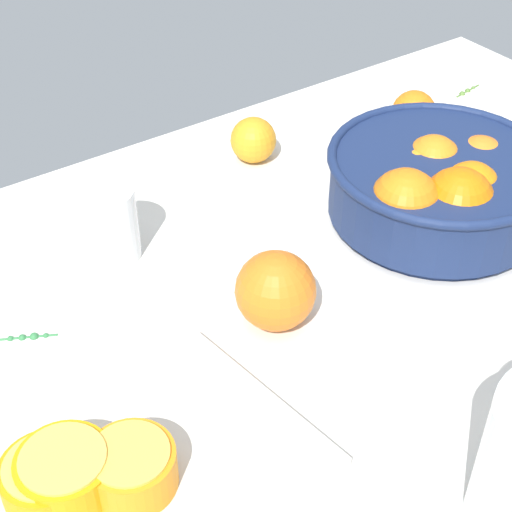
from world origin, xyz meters
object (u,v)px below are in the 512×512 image
(orange_half_2, at_px, (66,473))
(loose_orange_4, at_px, (253,140))
(fruit_bowl, at_px, (439,186))
(second_glass, at_px, (107,227))
(loose_orange_0, at_px, (414,113))
(orange_half_1, at_px, (132,468))
(loose_orange_3, at_px, (276,291))
(orange_half_0, at_px, (48,479))
(cutting_board, at_px, (135,487))

(orange_half_2, bearing_deg, loose_orange_4, 39.66)
(fruit_bowl, bearing_deg, orange_half_2, -168.03)
(orange_half_2, bearing_deg, second_glass, 57.87)
(second_glass, height_order, loose_orange_0, second_glass)
(orange_half_1, distance_m, loose_orange_4, 0.56)
(loose_orange_3, bearing_deg, loose_orange_0, 27.97)
(orange_half_0, bearing_deg, loose_orange_3, 14.77)
(orange_half_0, xyz_separation_m, loose_orange_4, (0.46, 0.36, -0.00))
(fruit_bowl, height_order, loose_orange_0, fruit_bowl)
(orange_half_0, height_order, loose_orange_0, loose_orange_0)
(second_glass, relative_size, orange_half_2, 1.13)
(cutting_board, height_order, loose_orange_4, loose_orange_4)
(fruit_bowl, xyz_separation_m, orange_half_0, (-0.56, -0.11, -0.02))
(loose_orange_0, distance_m, loose_orange_3, 0.46)
(second_glass, height_order, orange_half_1, second_glass)
(fruit_bowl, distance_m, loose_orange_0, 0.23)
(fruit_bowl, bearing_deg, loose_orange_4, 112.52)
(orange_half_1, bearing_deg, loose_orange_4, 44.85)
(fruit_bowl, bearing_deg, orange_half_0, -168.86)
(orange_half_1, bearing_deg, second_glass, 67.09)
(second_glass, relative_size, orange_half_0, 1.17)
(fruit_bowl, relative_size, second_glass, 2.99)
(orange_half_1, relative_size, orange_half_2, 0.94)
(orange_half_0, distance_m, loose_orange_3, 0.30)
(orange_half_0, bearing_deg, loose_orange_0, 22.77)
(fruit_bowl, relative_size, cutting_board, 0.88)
(orange_half_0, xyz_separation_m, loose_orange_0, (0.70, 0.29, -0.00))
(cutting_board, xyz_separation_m, orange_half_2, (-0.05, 0.03, 0.03))
(fruit_bowl, xyz_separation_m, loose_orange_0, (0.13, 0.18, -0.02))
(orange_half_0, xyz_separation_m, orange_half_2, (0.01, -0.01, 0.00))
(cutting_board, distance_m, orange_half_1, 0.03)
(loose_orange_4, bearing_deg, second_glass, -163.02)
(second_glass, distance_m, cutting_board, 0.34)
(second_glass, bearing_deg, loose_orange_0, 1.17)
(orange_half_1, bearing_deg, orange_half_0, 153.73)
(loose_orange_3, bearing_deg, orange_half_0, -165.23)
(orange_half_0, relative_size, orange_half_1, 1.03)
(second_glass, bearing_deg, loose_orange_3, -65.13)
(second_glass, distance_m, orange_half_2, 0.34)
(loose_orange_0, height_order, loose_orange_4, same)
(cutting_board, distance_m, loose_orange_3, 0.25)
(fruit_bowl, relative_size, orange_half_1, 3.59)
(orange_half_2, bearing_deg, cutting_board, -27.92)
(loose_orange_3, bearing_deg, second_glass, 114.87)
(orange_half_2, bearing_deg, orange_half_0, 158.81)
(orange_half_1, xyz_separation_m, loose_orange_3, (0.23, 0.11, 0.01))
(second_glass, bearing_deg, fruit_bowl, -25.01)
(orange_half_0, height_order, orange_half_1, orange_half_1)
(loose_orange_3, bearing_deg, loose_orange_4, 59.60)
(loose_orange_4, bearing_deg, orange_half_1, -135.15)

